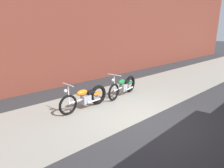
# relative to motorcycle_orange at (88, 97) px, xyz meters

# --- Properties ---
(ground_plane) EXTENTS (80.00, 80.00, 0.00)m
(ground_plane) POSITION_rel_motorcycle_orange_xyz_m (0.76, -1.95, -0.40)
(ground_plane) COLOR #2D2D30
(sidewalk_slab) EXTENTS (36.00, 3.50, 0.01)m
(sidewalk_slab) POSITION_rel_motorcycle_orange_xyz_m (0.76, -0.20, -0.40)
(sidewalk_slab) COLOR gray
(sidewalk_slab) RESTS_ON ground
(brick_building_wall) EXTENTS (36.00, 0.50, 5.55)m
(brick_building_wall) POSITION_rel_motorcycle_orange_xyz_m (0.76, 3.25, 2.38)
(brick_building_wall) COLOR brown
(brick_building_wall) RESTS_ON ground
(motorcycle_orange) EXTENTS (2.01, 0.58, 1.03)m
(motorcycle_orange) POSITION_rel_motorcycle_orange_xyz_m (0.00, 0.00, 0.00)
(motorcycle_orange) COLOR black
(motorcycle_orange) RESTS_ON ground
(motorcycle_green) EXTENTS (1.97, 0.73, 1.03)m
(motorcycle_green) POSITION_rel_motorcycle_orange_xyz_m (1.96, 0.12, 0.00)
(motorcycle_green) COLOR black
(motorcycle_green) RESTS_ON ground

